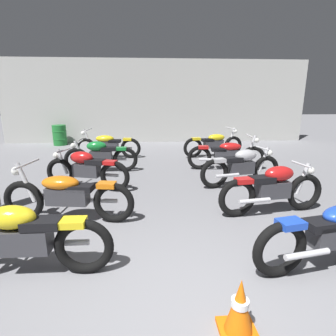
{
  "coord_description": "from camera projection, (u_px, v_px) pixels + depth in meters",
  "views": [
    {
      "loc": [
        -0.39,
        -1.91,
        1.97
      ],
      "look_at": [
        0.0,
        3.47,
        0.55
      ],
      "focal_mm": 28.67,
      "sensor_mm": 36.0,
      "label": 1
    }
  ],
  "objects": [
    {
      "name": "oil_drum",
      "position": [
        60.0,
        135.0,
        11.4
      ],
      "size": [
        0.59,
        0.59,
        0.85
      ],
      "color": "#1E722D",
      "rests_on": "ground"
    },
    {
      "name": "ground_plane",
      "position": [
        196.0,
        328.0,
        2.36
      ],
      "size": [
        60.0,
        60.0,
        0.0
      ],
      "primitive_type": "plane",
      "color": "gray"
    },
    {
      "name": "motorcycle_right_row_1",
      "position": [
        273.0,
        188.0,
        4.61
      ],
      "size": [
        1.97,
        0.57,
        0.88
      ],
      "color": "black",
      "rests_on": "ground"
    },
    {
      "name": "back_wall",
      "position": [
        157.0,
        102.0,
        11.97
      ],
      "size": [
        13.49,
        0.24,
        3.6
      ],
      "primitive_type": "cube",
      "color": "#B2B2AD",
      "rests_on": "ground"
    },
    {
      "name": "traffic_cone",
      "position": [
        240.0,
        308.0,
        2.24
      ],
      "size": [
        0.32,
        0.32,
        0.54
      ],
      "color": "orange",
      "rests_on": "ground"
    },
    {
      "name": "motorcycle_left_row_2",
      "position": [
        86.0,
        169.0,
        5.85
      ],
      "size": [
        1.92,
        0.7,
        0.88
      ],
      "color": "black",
      "rests_on": "ground"
    },
    {
      "name": "motorcycle_left_row_3",
      "position": [
        101.0,
        155.0,
        7.24
      ],
      "size": [
        1.97,
        0.48,
        0.88
      ],
      "color": "black",
      "rests_on": "ground"
    },
    {
      "name": "motorcycle_right_row_3",
      "position": [
        227.0,
        154.0,
        7.48
      ],
      "size": [
        2.17,
        0.68,
        0.97
      ],
      "color": "black",
      "rests_on": "ground"
    },
    {
      "name": "motorcycle_right_row_2",
      "position": [
        242.0,
        166.0,
        6.07
      ],
      "size": [
        1.96,
        0.62,
        0.88
      ],
      "color": "black",
      "rests_on": "ground"
    },
    {
      "name": "motorcycle_left_row_1",
      "position": [
        67.0,
        195.0,
        4.32
      ],
      "size": [
        2.16,
        0.68,
        0.97
      ],
      "color": "black",
      "rests_on": "ground"
    },
    {
      "name": "motorcycle_left_row_4",
      "position": [
        108.0,
        145.0,
        8.93
      ],
      "size": [
        2.17,
        0.68,
        0.97
      ],
      "color": "black",
      "rests_on": "ground"
    },
    {
      "name": "motorcycle_left_row_0",
      "position": [
        23.0,
        238.0,
        2.97
      ],
      "size": [
        1.97,
        0.48,
        0.88
      ],
      "color": "black",
      "rests_on": "ground"
    },
    {
      "name": "motorcycle_right_row_4",
      "position": [
        214.0,
        143.0,
        9.19
      ],
      "size": [
        2.15,
        0.78,
        0.97
      ],
      "color": "black",
      "rests_on": "ground"
    }
  ]
}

